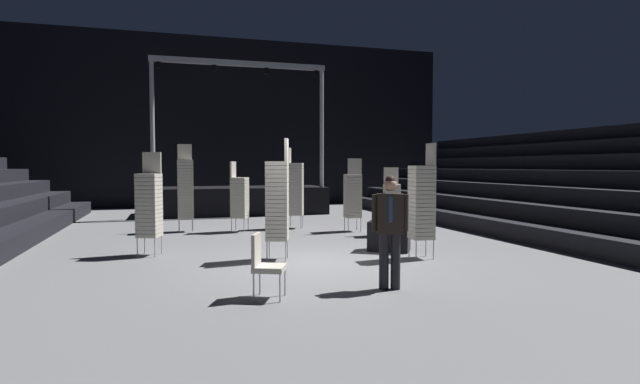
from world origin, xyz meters
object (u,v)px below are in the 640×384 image
Objects in this scene: chair_stack_front_right at (185,188)px; chair_stack_rear_centre at (296,188)px; equipment_road_case at (389,236)px; loose_chair_near_man at (265,262)px; chair_stack_mid_left at (422,201)px; chair_stack_rear_left at (149,204)px; chair_stack_rear_right at (353,195)px; chair_stack_front_left at (392,201)px; stage_riser at (238,198)px; chair_stack_mid_centre at (277,199)px; man_with_tie at (390,225)px; chair_stack_mid_right at (239,197)px.

chair_stack_front_right is 3.28m from chair_stack_rear_centre.
loose_chair_near_man is (-3.44, -3.24, 0.20)m from equipment_road_case.
chair_stack_rear_left is at bearing 74.59° from chair_stack_mid_left.
chair_stack_front_right reaches higher than chair_stack_rear_right.
chair_stack_front_left is 0.79× the size of chair_stack_mid_left.
chair_stack_rear_right is 3.57m from equipment_road_case.
chair_stack_rear_right is (5.58, 2.53, -0.04)m from chair_stack_rear_left.
chair_stack_front_left is (3.24, -7.58, 0.30)m from stage_riser.
chair_stack_mid_left is 2.66× the size of equipment_road_case.
chair_stack_mid_centre and chair_stack_rear_centre have the same top height.
man_with_tie is 7.70m from chair_stack_mid_right.
stage_riser is at bearing -88.55° from chair_stack_rear_left.
chair_stack_rear_right is at bearing 83.26° from equipment_road_case.
chair_stack_mid_left is 6.15m from chair_stack_mid_right.
chair_stack_rear_centre is at bearing -29.64° from chair_stack_front_left.
chair_stack_mid_right reaches higher than chair_stack_front_left.
stage_riser is 11.19m from chair_stack_mid_left.
chair_stack_rear_right is at bearing 101.32° from chair_stack_mid_right.
chair_stack_mid_centre is 4.87m from chair_stack_rear_right.
man_with_tie is at bearing -87.21° from stage_riser.
man_with_tie is at bearing -140.80° from chair_stack_mid_centre.
chair_stack_front_left is at bearing -37.15° from chair_stack_mid_centre.
equipment_road_case is at bearing 81.90° from chair_stack_front_left.
chair_stack_mid_left is at bearing 35.18° from chair_stack_rear_centre.
chair_stack_front_left is 0.85× the size of chair_stack_rear_left.
man_with_tie is at bearing 82.87° from chair_stack_front_left.
man_with_tie is at bearing 35.85° from chair_stack_mid_right.
loose_chair_near_man is at bearing 68.48° from chair_stack_front_left.
man_with_tie is at bearing 151.45° from chair_stack_rear_left.
chair_stack_rear_centre is (1.77, 0.35, 0.21)m from chair_stack_mid_right.
chair_stack_mid_right is at bearing -56.37° from chair_stack_rear_centre.
chair_stack_rear_centre reaches higher than chair_stack_mid_left.
chair_stack_mid_centre is 3.11m from loose_chair_near_man.
chair_stack_mid_right reaches higher than loose_chair_near_man.
chair_stack_mid_left is 2.53× the size of loose_chair_near_man.
chair_stack_mid_left is at bearing -85.83° from chair_stack_mid_centre.
man_with_tie is 1.97× the size of equipment_road_case.
chair_stack_front_left is 1.36m from chair_stack_rear_right.
stage_riser is 3.35× the size of chair_stack_mid_right.
chair_stack_rear_right is at bearing -86.13° from man_with_tie.
chair_stack_rear_right is (1.89, 6.74, 0.06)m from man_with_tie.
chair_stack_front_right is 1.03× the size of chair_stack_rear_centre.
chair_stack_mid_left is at bearing 55.85° from chair_stack_mid_right.
chair_stack_rear_right is 2.26× the size of loose_chair_near_man.
chair_stack_rear_right is 1.87m from chair_stack_rear_centre.
chair_stack_mid_left is at bearing -75.28° from equipment_road_case.
chair_stack_rear_centre is at bearing 102.38° from equipment_road_case.
chair_stack_rear_left is (-0.87, -3.83, -0.17)m from chair_stack_front_right.
equipment_road_case is at bearing 19.23° from chair_stack_mid_left.
chair_stack_rear_centre reaches higher than loose_chair_near_man.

